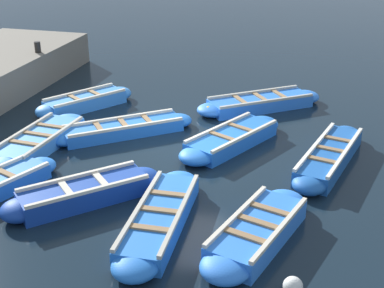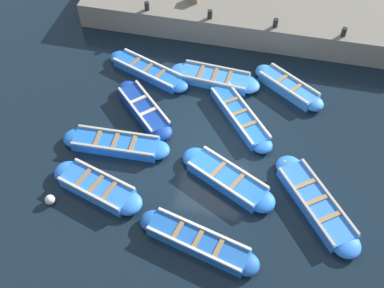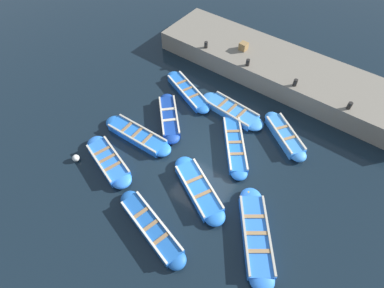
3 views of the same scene
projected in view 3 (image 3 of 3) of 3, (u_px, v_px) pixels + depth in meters
ground_plane at (204, 161)px, 13.24m from camera, size 120.00×120.00×0.00m
boat_near_quay at (169, 117)px, 14.60m from camera, size 2.87×2.87×0.47m
boat_outer_left at (256, 235)px, 10.98m from camera, size 3.68×3.06×0.41m
boat_tucked at (285, 135)px, 13.90m from camera, size 2.37×2.98×0.44m
boat_outer_right at (151, 227)px, 11.14m from camera, size 1.62×3.84×0.44m
boat_bow_out at (137, 135)px, 13.92m from camera, size 0.98×3.77×0.42m
boat_stern_in at (232, 111)px, 14.93m from camera, size 1.18×3.64×0.40m
boat_drifting at (235, 144)px, 13.61m from camera, size 3.45×2.95×0.38m
boat_far_corner at (109, 161)px, 13.00m from camera, size 1.76×3.36×0.45m
boat_mid_row at (188, 91)px, 15.82m from camera, size 2.03×3.71×0.39m
boat_centre at (199, 189)px, 12.16m from camera, size 2.33×3.50×0.43m
quay_wall at (280, 69)px, 16.38m from camera, size 3.60×14.00×1.07m
bollard_north at (206, 45)px, 16.58m from camera, size 0.20×0.20×0.35m
bollard_mid_north at (248, 62)px, 15.60m from camera, size 0.20×0.20×0.35m
bollard_mid_south at (295, 83)px, 14.61m from camera, size 0.20×0.20×0.35m
bollard_south at (350, 106)px, 13.62m from camera, size 0.20×0.20×0.35m
wooden_crate at (243, 46)px, 16.45m from camera, size 0.43×0.43×0.41m
buoy_orange_near at (76, 158)px, 13.15m from camera, size 0.31×0.31×0.31m
buoy_yellow_far at (248, 194)px, 12.03m from camera, size 0.33×0.33×0.33m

